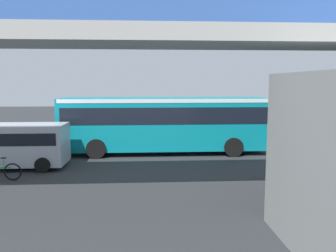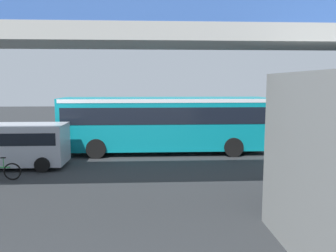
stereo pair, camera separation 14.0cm
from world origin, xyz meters
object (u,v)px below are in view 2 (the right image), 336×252
object	(u,v)px
city_bus	(164,120)
parked_van	(14,143)
traffic_sign	(223,113)
pedestrian	(62,128)

from	to	relation	value
city_bus	parked_van	bearing A→B (deg)	22.82
city_bus	traffic_sign	world-z (taller)	city_bus
traffic_sign	parked_van	bearing A→B (deg)	31.92
city_bus	parked_van	distance (m)	7.87
city_bus	traffic_sign	bearing A→B (deg)	-136.02
parked_van	city_bus	bearing A→B (deg)	-157.18
parked_van	traffic_sign	world-z (taller)	traffic_sign
pedestrian	traffic_sign	distance (m)	11.20
pedestrian	city_bus	bearing A→B (deg)	147.60
city_bus	pedestrian	xyz separation A→B (m)	(6.88, -4.37, -1.00)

